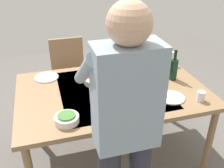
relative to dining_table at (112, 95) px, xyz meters
The scene contains 15 objects.
ground_plane 0.69m from the dining_table, ahead, with size 6.00×6.00×0.00m, color #66605B.
dining_table is the anchor object (origin of this frame).
chair_near 0.98m from the dining_table, 73.56° to the right, with size 0.40×0.40×0.91m.
person_server 0.87m from the dining_table, 78.87° to the left, with size 0.42×0.61×1.69m.
wine_bottle 0.64m from the dining_table, behind, with size 0.07×0.07×0.30m.
wine_glass_left 0.43m from the dining_table, 162.78° to the right, with size 0.07×0.07×0.15m.
wine_glass_right 0.83m from the dining_table, 156.33° to the right, with size 0.07×0.07×0.15m.
water_cup_near_left 0.27m from the dining_table, 36.06° to the left, with size 0.08×0.08×0.11m, color silver.
water_cup_near_right 0.38m from the dining_table, 82.06° to the left, with size 0.08×0.08×0.10m, color silver.
water_cup_far_left 0.77m from the dining_table, 148.74° to the left, with size 0.07×0.07×0.09m, color silver.
serving_bowl_pasta 0.20m from the dining_table, 65.19° to the right, with size 0.30×0.30×0.07m.
side_bowl_salad 0.60m from the dining_table, 39.93° to the left, with size 0.18×0.18×0.07m.
dinner_plate_near 0.53m from the dining_table, 146.38° to the left, with size 0.23×0.23×0.01m, color white.
dinner_plate_far 0.68m from the dining_table, 34.97° to the right, with size 0.23×0.23×0.01m, color white.
table_knife 0.58m from the dining_table, 155.52° to the right, with size 0.01×0.20×0.01m, color silver.
Camera 1 is at (0.56, 1.92, 1.90)m, focal length 41.17 mm.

